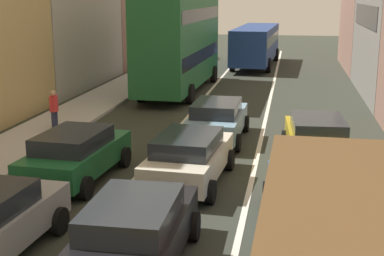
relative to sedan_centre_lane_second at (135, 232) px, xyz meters
name	(u,v)px	position (x,y,z in m)	size (l,w,h in m)	color
sidewalk_left	(76,113)	(-6.53, 13.38, -0.73)	(2.60, 64.00, 0.14)	#B3B3B3
lane_stripe_left	(186,119)	(-1.53, 13.38, -0.79)	(0.16, 60.00, 0.01)	silver
lane_stripe_right	(265,122)	(1.87, 13.38, -0.79)	(0.16, 60.00, 0.01)	silver
sedan_centre_lane_second	(135,232)	(0.00, 0.00, 0.00)	(2.10, 4.32, 1.49)	black
hatchback_centre_lane_third	(189,157)	(0.11, 5.21, 0.00)	(2.28, 4.40, 1.49)	beige
sedan_left_lane_third	(76,154)	(-3.17, 4.93, 0.00)	(2.28, 4.41, 1.49)	#19592D
coupe_centre_lane_fourth	(217,119)	(0.26, 10.12, 0.00)	(2.12, 4.33, 1.49)	#759EB7
sedan_right_lane_behind_truck	(310,199)	(3.41, 2.44, 0.00)	(2.30, 4.41, 1.49)	#194C8C
wagon_right_lane_far	(317,138)	(3.77, 8.02, 0.00)	(2.28, 4.41, 1.49)	#B29319
bus_mid_queue_primary	(180,40)	(-3.12, 19.96, 2.03)	(3.02, 10.57, 5.06)	#1E6033
bus_far_queue_secondary	(256,42)	(0.24, 31.76, 0.96)	(3.16, 10.60, 2.90)	navy
pedestrian_mid_sidewalk	(54,108)	(-6.18, 10.28, 0.15)	(0.34, 0.54, 1.66)	#262D47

